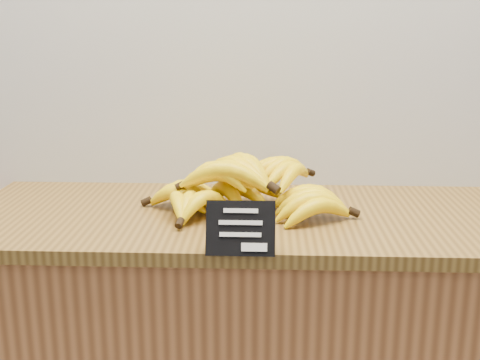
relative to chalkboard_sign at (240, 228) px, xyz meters
name	(u,v)px	position (x,y,z in m)	size (l,w,h in m)	color
counter_top	(241,218)	(-0.01, 0.26, -0.07)	(1.30, 0.54, 0.03)	brown
chalkboard_sign	(240,228)	(0.00, 0.00, 0.00)	(0.13, 0.01, 0.11)	black
banana_pile	(237,188)	(-0.02, 0.27, 0.01)	(0.50, 0.34, 0.13)	yellow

